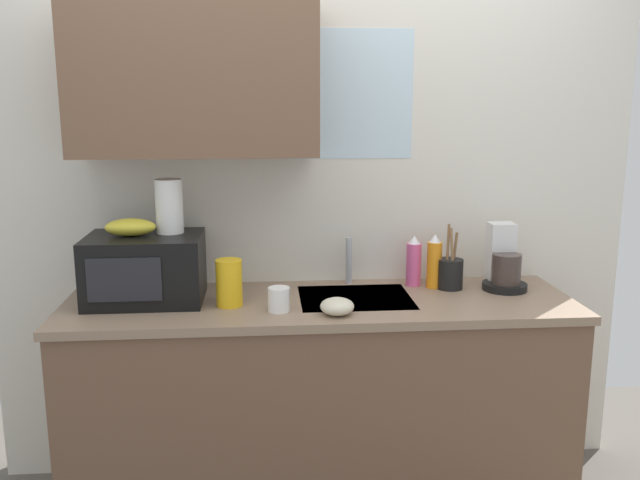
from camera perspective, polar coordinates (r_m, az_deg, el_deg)
kitchen_wall_assembly at (r=2.97m, az=-2.47°, el=5.28°), size 2.85×0.42×2.50m
counter_unit at (r=2.93m, az=0.06°, el=-13.32°), size 2.08×0.63×0.90m
sink_faucet at (r=2.99m, az=2.45°, el=-1.76°), size 0.03×0.03×0.21m
microwave at (r=2.82m, az=-14.55°, el=-2.34°), size 0.46×0.35×0.27m
banana_bunch at (r=2.79m, az=-15.72°, el=1.05°), size 0.20×0.11×0.07m
paper_towel_roll at (r=2.81m, az=-12.61°, el=2.80°), size 0.11×0.11×0.22m
coffee_maker at (r=3.02m, az=15.23°, el=-2.02°), size 0.19×0.21×0.28m
dish_soap_bottle_pink at (r=2.99m, az=7.92°, el=-1.86°), size 0.07×0.07×0.22m
dish_soap_bottle_orange at (r=2.97m, az=9.62°, el=-1.89°), size 0.06×0.06×0.24m
cereal_canister at (r=2.70m, az=-7.69°, el=-3.61°), size 0.10×0.10×0.19m
mug_white at (r=2.62m, az=-3.49°, el=-5.03°), size 0.08×0.08×0.09m
utensil_crock at (r=2.97m, az=10.94°, el=-2.73°), size 0.11×0.11×0.28m
small_bowl at (r=2.58m, az=1.46°, el=-5.62°), size 0.13×0.13×0.06m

